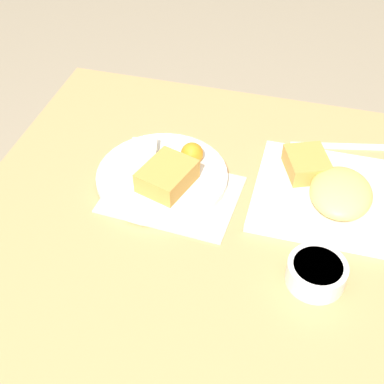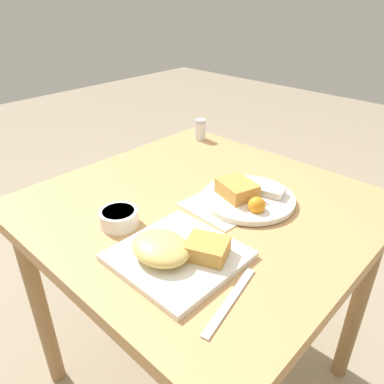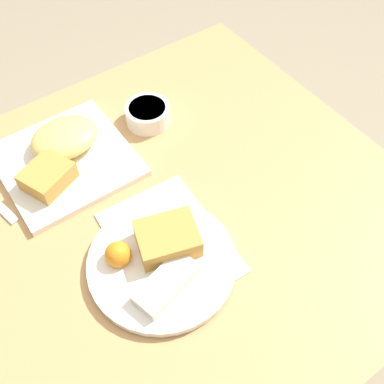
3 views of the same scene
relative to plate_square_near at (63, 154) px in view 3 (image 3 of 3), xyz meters
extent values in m
plane|color=gray|center=(-0.12, 0.21, -0.74)|extent=(8.00, 8.00, 0.00)
cube|color=tan|center=(-0.12, 0.21, -0.04)|extent=(0.85, 0.83, 0.04)
cylinder|color=#9F7649|center=(-0.48, -0.14, -0.40)|extent=(0.05, 0.05, 0.69)
cube|color=beige|center=(-0.07, 0.27, -0.02)|extent=(0.19, 0.25, 0.00)
cube|color=white|center=(0.00, 0.01, -0.01)|extent=(0.24, 0.24, 0.01)
ellipsoid|color=#EFCC6B|center=(-0.02, -0.02, 0.01)|extent=(0.13, 0.11, 0.04)
cube|color=gold|center=(0.05, 0.04, 0.01)|extent=(0.11, 0.10, 0.04)
cylinder|color=white|center=(-0.03, 0.30, -0.01)|extent=(0.25, 0.25, 0.01)
cube|color=gold|center=(-0.06, 0.29, 0.02)|extent=(0.12, 0.11, 0.04)
cube|color=beige|center=(-0.01, 0.35, 0.01)|extent=(0.12, 0.08, 0.02)
sphere|color=orange|center=(0.02, 0.26, 0.01)|extent=(0.04, 0.04, 0.04)
cylinder|color=white|center=(-0.19, 0.00, 0.00)|extent=(0.09, 0.09, 0.04)
cylinder|color=beige|center=(-0.19, 0.00, 0.02)|extent=(0.08, 0.08, 0.00)
camera|label=1|loc=(-0.74, 0.05, 0.67)|focal=50.00mm
camera|label=2|loc=(0.45, -0.43, 0.49)|focal=35.00mm
camera|label=3|loc=(0.13, 0.62, 0.66)|focal=42.00mm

